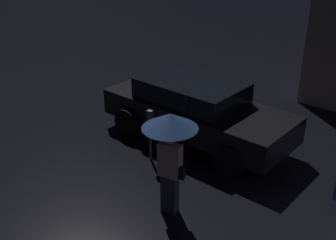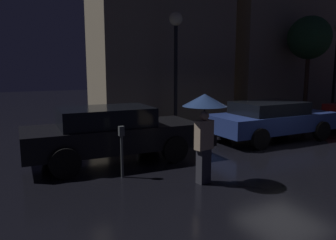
% 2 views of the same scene
% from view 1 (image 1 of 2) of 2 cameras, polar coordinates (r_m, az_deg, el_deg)
% --- Properties ---
extents(parked_car_black, '(4.64, 1.98, 1.47)m').
position_cam_1_polar(parked_car_black, '(9.91, 3.77, 1.46)').
color(parked_car_black, black).
rests_on(parked_car_black, ground).
extents(pedestrian_with_umbrella, '(0.95, 0.95, 1.96)m').
position_cam_1_polar(pedestrian_with_umbrella, '(7.04, 0.27, -2.33)').
color(pedestrian_with_umbrella, '#383842').
rests_on(pedestrian_with_umbrella, ground).
extents(parking_meter, '(0.12, 0.10, 1.20)m').
position_cam_1_polar(parking_meter, '(9.03, -2.42, -1.32)').
color(parking_meter, '#4C5154').
rests_on(parking_meter, ground).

